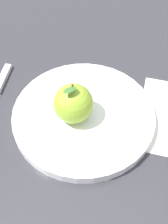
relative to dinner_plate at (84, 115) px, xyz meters
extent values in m
plane|color=#2D2D33|center=(0.00, -0.04, -0.01)|extent=(2.40, 2.40, 0.00)
cylinder|color=white|center=(0.00, 0.00, 0.00)|extent=(0.27, 0.27, 0.02)
torus|color=white|center=(0.00, 0.00, 0.00)|extent=(0.27, 0.27, 0.01)
sphere|color=#8CB22D|center=(0.02, -0.01, 0.04)|extent=(0.07, 0.07, 0.07)
cylinder|color=#4C3319|center=(0.02, -0.01, 0.09)|extent=(0.00, 0.00, 0.02)
ellipsoid|color=#386628|center=(0.03, -0.01, 0.09)|extent=(0.03, 0.02, 0.00)
cube|color=silver|center=(-0.01, -0.20, -0.01)|extent=(0.08, 0.04, 0.01)
cube|color=silver|center=(-0.08, 0.14, -0.01)|extent=(0.20, 0.14, 0.00)
camera|label=1|loc=(0.31, 0.16, 0.46)|focal=48.76mm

